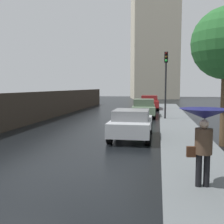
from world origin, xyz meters
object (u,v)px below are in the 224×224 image
(pedestrian_with_umbrella_near, at_px, (204,125))
(traffic_light, at_px, (166,73))
(car_silver_near_kerb, at_px, (132,123))
(car_green_far_ahead, at_px, (144,108))
(car_red_mid_road, at_px, (149,102))

(pedestrian_with_umbrella_near, height_order, traffic_light, traffic_light)
(car_silver_near_kerb, height_order, traffic_light, traffic_light)
(traffic_light, bearing_deg, car_green_far_ahead, 130.67)
(car_red_mid_road, bearing_deg, car_green_far_ahead, -93.88)
(car_red_mid_road, xyz_separation_m, traffic_light, (1.44, -8.73, 2.60))
(traffic_light, bearing_deg, car_silver_near_kerb, -103.24)
(car_silver_near_kerb, distance_m, traffic_light, 7.92)
(car_red_mid_road, height_order, pedestrian_with_umbrella_near, pedestrian_with_umbrella_near)
(car_red_mid_road, distance_m, car_green_far_ahead, 6.84)
(car_silver_near_kerb, distance_m, car_red_mid_road, 15.99)
(car_red_mid_road, xyz_separation_m, pedestrian_with_umbrella_near, (1.97, -22.12, 0.79))
(car_silver_near_kerb, height_order, car_green_far_ahead, car_green_far_ahead)
(car_green_far_ahead, bearing_deg, traffic_light, -51.31)
(car_green_far_ahead, xyz_separation_m, pedestrian_with_umbrella_near, (2.16, -15.28, 0.83))
(car_silver_near_kerb, distance_m, car_green_far_ahead, 9.15)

